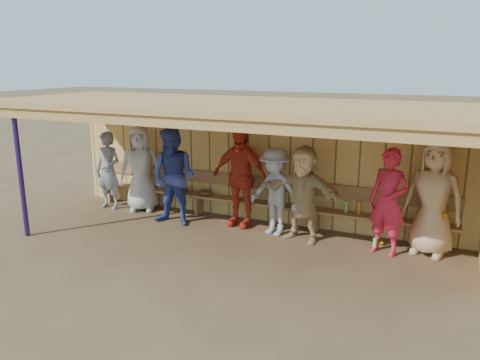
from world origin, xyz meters
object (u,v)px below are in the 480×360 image
object	(u,v)px
player_c	(174,177)
player_h	(433,198)
player_e	(275,192)
player_g	(388,202)
player_a	(108,171)
player_d	(240,177)
player_f	(303,194)
player_b	(141,169)
bench	(256,197)

from	to	relation	value
player_c	player_h	world-z (taller)	player_h
player_e	player_g	distance (m)	2.04
player_c	player_h	xyz separation A→B (m)	(4.73, 0.50, 0.01)
player_a	player_c	distance (m)	1.92
player_d	player_e	xyz separation A→B (m)	(0.80, -0.18, -0.17)
player_e	player_d	bearing A→B (deg)	-175.53
player_a	player_f	bearing A→B (deg)	-0.08
player_b	player_g	size ratio (longest dim) A/B	1.03
player_d	player_g	distance (m)	2.86
player_d	player_c	bearing A→B (deg)	-154.25
player_a	player_h	size ratio (longest dim) A/B	0.87
player_b	player_d	bearing A→B (deg)	-24.04
player_b	player_h	distance (m)	5.88
player_e	bench	world-z (taller)	player_e
player_h	player_d	bearing A→B (deg)	-166.17
player_a	bench	bearing A→B (deg)	9.35
player_b	player_d	distance (m)	2.36
player_g	player_h	bearing A→B (deg)	44.59
player_e	player_f	xyz separation A→B (m)	(0.56, -0.07, 0.05)
player_d	player_b	bearing A→B (deg)	-176.17
player_c	player_f	size ratio (longest dim) A/B	1.11
player_g	player_f	bearing A→B (deg)	-161.64
player_d	player_h	world-z (taller)	player_d
player_a	bench	distance (m)	3.36
player_c	player_g	distance (m)	4.06
player_h	bench	bearing A→B (deg)	-171.71
player_e	bench	xyz separation A→B (m)	(-0.59, 0.50, -0.30)
player_c	player_e	xyz separation A→B (m)	(2.02, 0.30, -0.14)
player_a	player_e	distance (m)	3.91
bench	player_c	bearing A→B (deg)	-150.60
player_a	player_f	size ratio (longest dim) A/B	0.98
player_c	bench	world-z (taller)	player_c
player_h	bench	xyz separation A→B (m)	(-3.31, 0.31, -0.46)
player_h	player_a	bearing A→B (deg)	-164.89
player_d	player_f	bearing A→B (deg)	-6.11
player_c	player_d	distance (m)	1.30
player_e	player_g	world-z (taller)	player_g
player_c	bench	distance (m)	1.69
player_d	bench	world-z (taller)	player_d
player_c	player_h	size ratio (longest dim) A/B	0.99
player_h	player_c	bearing A→B (deg)	-160.47
player_g	player_e	bearing A→B (deg)	-163.18
player_a	player_b	size ratio (longest dim) A/B	0.92
player_f	player_g	size ratio (longest dim) A/B	0.96
player_d	player_e	bearing A→B (deg)	-8.22
player_e	bench	size ratio (longest dim) A/B	0.22
player_b	player_a	bearing A→B (deg)	169.87
player_a	player_h	xyz separation A→B (m)	(6.63, 0.18, 0.13)
player_h	player_b	bearing A→B (deg)	-166.44
player_e	player_h	xyz separation A→B (m)	(2.72, 0.19, 0.16)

